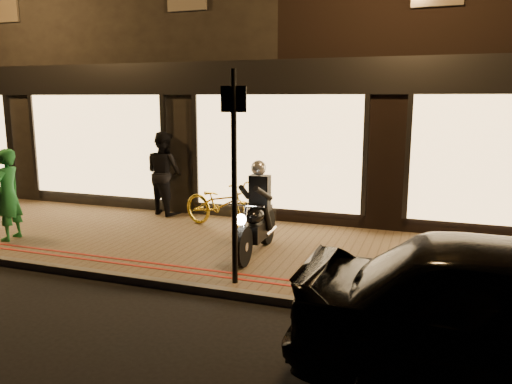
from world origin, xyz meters
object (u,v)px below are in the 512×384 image
(motorcycle, at_px, (257,218))
(sign_post, at_px, (234,167))
(person_green, at_px, (8,195))
(bicycle_gold, at_px, (221,204))

(motorcycle, height_order, sign_post, sign_post)
(motorcycle, distance_m, person_green, 4.69)
(motorcycle, relative_size, sign_post, 0.65)
(bicycle_gold, bearing_deg, sign_post, -135.29)
(person_green, bearing_deg, sign_post, 73.99)
(sign_post, height_order, bicycle_gold, sign_post)
(sign_post, relative_size, person_green, 1.76)
(motorcycle, xyz_separation_m, sign_post, (0.17, -1.39, 1.06))
(motorcycle, bearing_deg, sign_post, -84.62)
(motorcycle, height_order, person_green, person_green)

